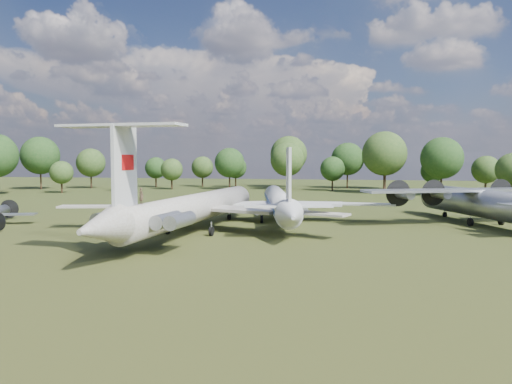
% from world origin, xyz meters
% --- Properties ---
extents(ground, '(300.00, 300.00, 0.00)m').
position_xyz_m(ground, '(0.00, 0.00, 0.00)').
color(ground, '#1D3812').
rests_on(ground, ground).
extents(il62_airliner, '(42.29, 52.74, 4.87)m').
position_xyz_m(il62_airliner, '(4.08, -3.20, 2.44)').
color(il62_airliner, silver).
rests_on(il62_airliner, ground).
extents(tu104_jet, '(42.03, 50.66, 4.47)m').
position_xyz_m(tu104_jet, '(13.00, 8.99, 2.24)').
color(tu104_jet, silver).
rests_on(tu104_jet, ground).
extents(an12_transport, '(45.28, 47.52, 4.97)m').
position_xyz_m(an12_transport, '(41.25, 11.55, 2.48)').
color(an12_transport, '#979A9F').
rests_on(an12_transport, ground).
extents(person_on_il62, '(0.69, 0.61, 1.60)m').
position_xyz_m(person_on_il62, '(2.92, -16.80, 5.67)').
color(person_on_il62, '#9C754F').
rests_on(person_on_il62, il62_airliner).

